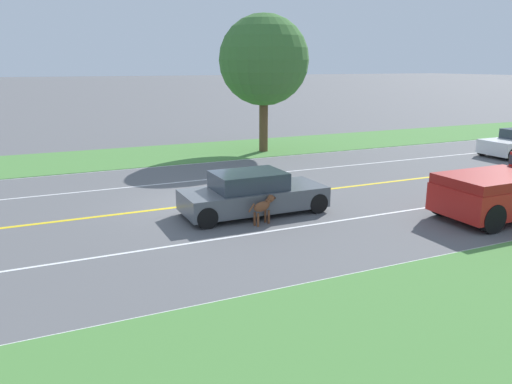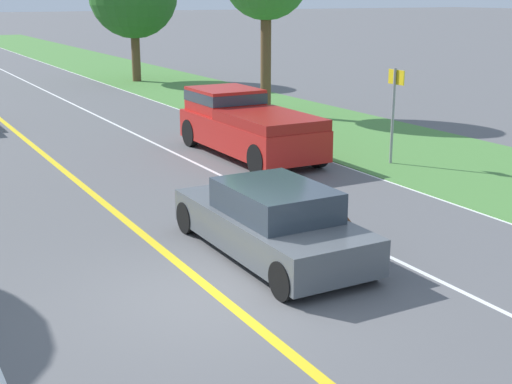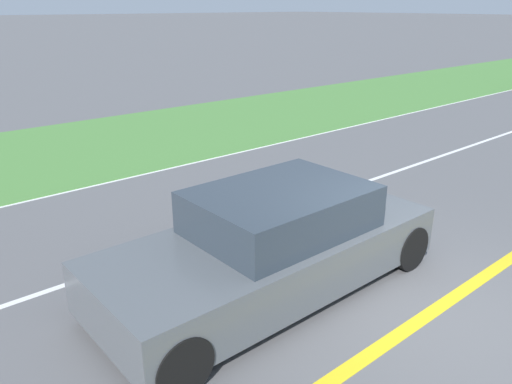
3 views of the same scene
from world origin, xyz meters
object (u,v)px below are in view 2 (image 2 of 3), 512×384
Objects in this scene: dog at (328,219)px; pickup_truck at (246,123)px; street_sign at (394,105)px; ego_car at (272,222)px.

pickup_truck is (2.49, 7.90, 0.40)m from dog.
pickup_truck is at bearing 134.27° from street_sign.
pickup_truck reaches higher than ego_car.
dog is at bearing -107.52° from pickup_truck.
ego_car is at bearing -115.06° from pickup_truck.
street_sign is (6.63, 4.67, 1.05)m from ego_car.
ego_car is at bearing 152.83° from dog.
pickup_truck is at bearing 64.94° from ego_car.
ego_car is 8.56m from pickup_truck.
ego_car is 1.14m from dog.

